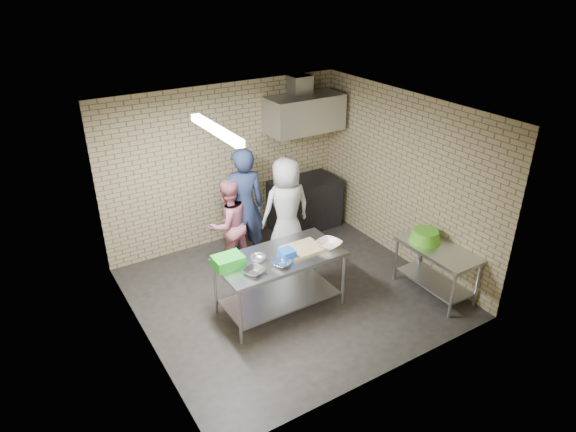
# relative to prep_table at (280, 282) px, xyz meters

# --- Properties ---
(floor) EXTENTS (4.20, 4.20, 0.00)m
(floor) POSITION_rel_prep_table_xyz_m (0.31, 0.25, -0.43)
(floor) COLOR black
(floor) RESTS_ON ground
(ceiling) EXTENTS (4.20, 4.20, 0.00)m
(ceiling) POSITION_rel_prep_table_xyz_m (0.31, 0.25, 2.27)
(ceiling) COLOR black
(ceiling) RESTS_ON ground
(back_wall) EXTENTS (4.20, 0.06, 2.70)m
(back_wall) POSITION_rel_prep_table_xyz_m (0.31, 2.25, 0.92)
(back_wall) COLOR tan
(back_wall) RESTS_ON ground
(front_wall) EXTENTS (4.20, 0.06, 2.70)m
(front_wall) POSITION_rel_prep_table_xyz_m (0.31, -1.75, 0.92)
(front_wall) COLOR tan
(front_wall) RESTS_ON ground
(left_wall) EXTENTS (0.06, 4.00, 2.70)m
(left_wall) POSITION_rel_prep_table_xyz_m (-1.79, 0.25, 0.92)
(left_wall) COLOR tan
(left_wall) RESTS_ON ground
(right_wall) EXTENTS (0.06, 4.00, 2.70)m
(right_wall) POSITION_rel_prep_table_xyz_m (2.41, 0.25, 0.92)
(right_wall) COLOR tan
(right_wall) RESTS_ON ground
(prep_table) EXTENTS (1.71, 0.85, 0.85)m
(prep_table) POSITION_rel_prep_table_xyz_m (0.00, 0.00, 0.00)
(prep_table) COLOR #B0B3B7
(prep_table) RESTS_ON floor
(side_counter) EXTENTS (0.60, 1.20, 0.75)m
(side_counter) POSITION_rel_prep_table_xyz_m (2.11, -0.85, -0.05)
(side_counter) COLOR silver
(side_counter) RESTS_ON floor
(stove) EXTENTS (1.20, 0.70, 0.90)m
(stove) POSITION_rel_prep_table_xyz_m (1.66, 1.90, 0.02)
(stove) COLOR black
(stove) RESTS_ON floor
(range_hood) EXTENTS (1.30, 0.60, 0.60)m
(range_hood) POSITION_rel_prep_table_xyz_m (1.66, 1.95, 1.67)
(range_hood) COLOR silver
(range_hood) RESTS_ON back_wall
(hood_duct) EXTENTS (0.35, 0.30, 0.30)m
(hood_duct) POSITION_rel_prep_table_xyz_m (1.66, 2.10, 2.12)
(hood_duct) COLOR #A5A8AD
(hood_duct) RESTS_ON back_wall
(wall_shelf) EXTENTS (0.80, 0.20, 0.04)m
(wall_shelf) POSITION_rel_prep_table_xyz_m (1.96, 2.14, 1.49)
(wall_shelf) COLOR #3F2B19
(wall_shelf) RESTS_ON back_wall
(fluorescent_fixture) EXTENTS (0.10, 1.25, 0.08)m
(fluorescent_fixture) POSITION_rel_prep_table_xyz_m (-0.69, 0.25, 2.21)
(fluorescent_fixture) COLOR white
(fluorescent_fixture) RESTS_ON ceiling
(green_crate) EXTENTS (0.38, 0.28, 0.15)m
(green_crate) POSITION_rel_prep_table_xyz_m (-0.70, 0.12, 0.50)
(green_crate) COLOR green
(green_crate) RESTS_ON prep_table
(blue_tub) EXTENTS (0.19, 0.19, 0.12)m
(blue_tub) POSITION_rel_prep_table_xyz_m (0.05, -0.10, 0.49)
(blue_tub) COLOR blue
(blue_tub) RESTS_ON prep_table
(cutting_board) EXTENTS (0.52, 0.40, 0.03)m
(cutting_board) POSITION_rel_prep_table_xyz_m (0.35, -0.02, 0.44)
(cutting_board) COLOR tan
(cutting_board) RESTS_ON prep_table
(mixing_bowl_a) EXTENTS (0.33, 0.33, 0.07)m
(mixing_bowl_a) POSITION_rel_prep_table_xyz_m (-0.50, -0.20, 0.46)
(mixing_bowl_a) COLOR #B0B2B7
(mixing_bowl_a) RESTS_ON prep_table
(mixing_bowl_b) EXTENTS (0.25, 0.25, 0.06)m
(mixing_bowl_b) POSITION_rel_prep_table_xyz_m (-0.30, 0.05, 0.46)
(mixing_bowl_b) COLOR silver
(mixing_bowl_b) RESTS_ON prep_table
(mixing_bowl_c) EXTENTS (0.31, 0.31, 0.06)m
(mixing_bowl_c) POSITION_rel_prep_table_xyz_m (-0.10, -0.22, 0.46)
(mixing_bowl_c) COLOR #B2B5B9
(mixing_bowl_c) RESTS_ON prep_table
(ceramic_bowl) EXTENTS (0.41, 0.41, 0.08)m
(ceramic_bowl) POSITION_rel_prep_table_xyz_m (0.70, -0.15, 0.47)
(ceramic_bowl) COLOR beige
(ceramic_bowl) RESTS_ON prep_table
(green_basin) EXTENTS (0.46, 0.46, 0.17)m
(green_basin) POSITION_rel_prep_table_xyz_m (2.09, -0.60, 0.41)
(green_basin) COLOR #59C626
(green_basin) RESTS_ON side_counter
(bottle_red) EXTENTS (0.07, 0.07, 0.18)m
(bottle_red) POSITION_rel_prep_table_xyz_m (1.71, 2.14, 1.60)
(bottle_red) COLOR #B22619
(bottle_red) RESTS_ON wall_shelf
(bottle_green) EXTENTS (0.06, 0.06, 0.15)m
(bottle_green) POSITION_rel_prep_table_xyz_m (2.11, 2.14, 1.59)
(bottle_green) COLOR green
(bottle_green) RESTS_ON wall_shelf
(man_navy) EXTENTS (0.78, 0.60, 1.92)m
(man_navy) POSITION_rel_prep_table_xyz_m (0.19, 1.42, 0.53)
(man_navy) COLOR #141B33
(man_navy) RESTS_ON floor
(woman_pink) EXTENTS (0.81, 0.68, 1.48)m
(woman_pink) POSITION_rel_prep_table_xyz_m (-0.10, 1.39, 0.31)
(woman_pink) COLOR #BE6576
(woman_pink) RESTS_ON floor
(woman_white) EXTENTS (0.87, 0.60, 1.69)m
(woman_white) POSITION_rel_prep_table_xyz_m (0.85, 1.21, 0.42)
(woman_white) COLOR silver
(woman_white) RESTS_ON floor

